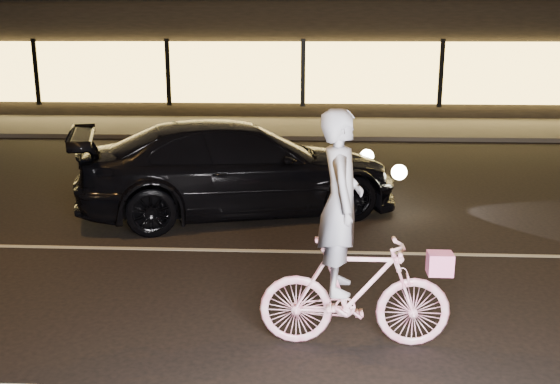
{
  "coord_description": "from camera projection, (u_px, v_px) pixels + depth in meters",
  "views": [
    {
      "loc": [
        0.37,
        -6.05,
        2.92
      ],
      "look_at": [
        0.01,
        0.6,
        1.2
      ],
      "focal_mm": 40.0,
      "sensor_mm": 36.0,
      "label": 1
    }
  ],
  "objects": [
    {
      "name": "ground",
      "position": [
        276.0,
        316.0,
        6.6
      ],
      "size": [
        90.0,
        90.0,
        0.0
      ],
      "primitive_type": "plane",
      "color": "black",
      "rests_on": "ground"
    },
    {
      "name": "lane_stripe_far",
      "position": [
        285.0,
        251.0,
        8.54
      ],
      "size": [
        60.0,
        0.1,
        0.01
      ],
      "primitive_type": "cube",
      "color": "gray",
      "rests_on": "ground"
    },
    {
      "name": "sidewalk",
      "position": [
        301.0,
        128.0,
        19.16
      ],
      "size": [
        30.0,
        4.0,
        0.12
      ],
      "primitive_type": "cube",
      "color": "#383533",
      "rests_on": "ground"
    },
    {
      "name": "storefront",
      "position": [
        305.0,
        52.0,
        24.4
      ],
      "size": [
        25.4,
        8.42,
        4.2
      ],
      "color": "black",
      "rests_on": "ground"
    },
    {
      "name": "cyclist",
      "position": [
        351.0,
        266.0,
        5.8
      ],
      "size": [
        1.8,
        0.62,
        2.27
      ],
      "rotation": [
        0.0,
        0.0,
        1.57
      ],
      "color": "#D83C73",
      "rests_on": "ground"
    },
    {
      "name": "sedan",
      "position": [
        240.0,
        168.0,
        10.2
      ],
      "size": [
        5.63,
        3.6,
        1.52
      ],
      "rotation": [
        0.0,
        0.0,
        1.88
      ],
      "color": "black",
      "rests_on": "ground"
    }
  ]
}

